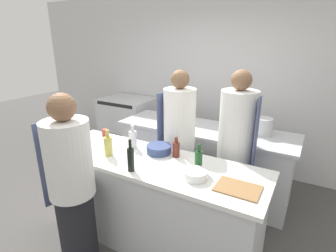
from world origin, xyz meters
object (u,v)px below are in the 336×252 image
at_px(chef_at_stove, 235,153).
at_px(stockpot, 263,126).
at_px(oven_range, 129,126).
at_px(bowl_prep_small, 196,175).
at_px(bottle_vinegar, 131,159).
at_px(bottle_sauce, 199,160).
at_px(bottle_wine, 133,139).
at_px(bottle_cooking_oil, 176,149).
at_px(bottle_olive_oil, 108,145).
at_px(cup, 105,133).
at_px(bowl_mixing_large, 159,149).
at_px(chef_at_prep_near, 72,187).
at_px(chef_at_pass_far, 179,146).

height_order(chef_at_stove, stockpot, chef_at_stove).
distance_m(oven_range, bowl_prep_small, 2.87).
bearing_deg(bottle_vinegar, bottle_sauce, 30.97).
bearing_deg(stockpot, bowl_prep_small, -100.79).
height_order(bottle_wine, bottle_cooking_oil, bottle_wine).
relative_size(bottle_olive_oil, bottle_wine, 1.05).
distance_m(bottle_wine, bottle_cooking_oil, 0.52).
bearing_deg(oven_range, cup, -61.31).
relative_size(bottle_olive_oil, cup, 3.12).
bearing_deg(cup, bowl_mixing_large, -6.15).
distance_m(cup, stockpot, 1.95).
xyz_separation_m(oven_range, bottle_sauce, (2.13, -1.67, 0.52)).
xyz_separation_m(chef_at_prep_near, chef_at_pass_far, (0.44, 1.18, 0.05)).
relative_size(oven_range, bowl_prep_small, 5.00).
height_order(chef_at_prep_near, bottle_vinegar, chef_at_prep_near).
xyz_separation_m(chef_at_pass_far, bottle_wine, (-0.36, -0.39, 0.15)).
bearing_deg(chef_at_pass_far, cup, 117.60).
xyz_separation_m(chef_at_stove, bottle_olive_oil, (-1.08, -0.80, 0.15)).
bearing_deg(chef_at_pass_far, bowl_prep_small, -132.86).
distance_m(bottle_vinegar, bowl_prep_small, 0.59).
height_order(chef_at_prep_near, bowl_prep_small, chef_at_prep_near).
bearing_deg(bottle_sauce, bottle_vinegar, -149.03).
relative_size(chef_at_pass_far, bottle_vinegar, 5.86).
distance_m(bottle_olive_oil, cup, 0.58).
xyz_separation_m(bottle_olive_oil, bowl_prep_small, (0.96, 0.01, -0.07)).
relative_size(chef_at_stove, bottle_cooking_oil, 8.40).
height_order(chef_at_stove, bottle_cooking_oil, chef_at_stove).
xyz_separation_m(chef_at_stove, bottle_sauce, (-0.16, -0.64, 0.14)).
bearing_deg(bottle_olive_oil, cup, 136.48).
height_order(chef_at_prep_near, bottle_sauce, chef_at_prep_near).
bearing_deg(bowl_prep_small, chef_at_stove, 81.38).
bearing_deg(stockpot, cup, -148.05).
relative_size(chef_at_pass_far, bowl_prep_small, 8.50).
bearing_deg(bottle_cooking_oil, bottle_wine, -176.95).
distance_m(bottle_vinegar, bowl_mixing_large, 0.46).
bearing_deg(stockpot, chef_at_prep_near, -122.26).
xyz_separation_m(chef_at_stove, bowl_prep_small, (-0.12, -0.79, 0.08)).
bearing_deg(bottle_vinegar, bowl_mixing_large, 88.19).
height_order(bottle_cooking_oil, bowl_mixing_large, bottle_cooking_oil).
bearing_deg(bowl_prep_small, cup, 164.40).
bearing_deg(chef_at_pass_far, bowl_mixing_large, -176.63).
bearing_deg(stockpot, bottle_olive_oil, -130.76).
bearing_deg(chef_at_prep_near, bottle_wine, 10.32).
xyz_separation_m(oven_range, chef_at_stove, (2.29, -1.03, 0.37)).
relative_size(bottle_sauce, bowl_mixing_large, 0.98).
xyz_separation_m(chef_at_stove, chef_at_pass_far, (-0.63, -0.12, -0.01)).
height_order(chef_at_prep_near, bowl_mixing_large, chef_at_prep_near).
relative_size(oven_range, bottle_vinegar, 3.45).
bearing_deg(cup, chef_at_stove, 15.05).
xyz_separation_m(bottle_wine, cup, (-0.51, 0.11, -0.06)).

